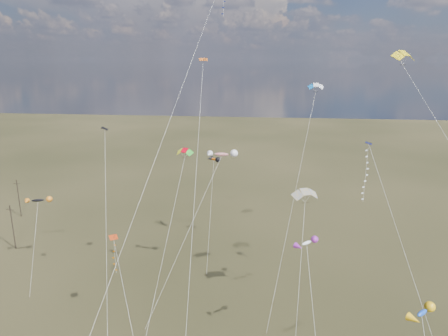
# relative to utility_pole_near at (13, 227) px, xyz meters

# --- Properties ---
(utility_pole_near) EXTENTS (1.40, 0.20, 8.00)m
(utility_pole_near) POSITION_rel_utility_pole_near_xyz_m (0.00, 0.00, 0.00)
(utility_pole_near) COLOR black
(utility_pole_near) RESTS_ON ground
(utility_pole_far) EXTENTS (1.40, 0.20, 8.00)m
(utility_pole_far) POSITION_rel_utility_pole_near_xyz_m (-8.00, 14.00, 0.00)
(utility_pole_far) COLOR black
(utility_pole_far) RESTS_ON ground
(diamond_navy_tall) EXTENTS (11.10, 35.62, 42.44)m
(diamond_navy_tall) POSITION_rel_utility_pole_near_xyz_m (36.01, -7.29, 32.10)
(diamond_navy_tall) COLOR #0B1149
(diamond_navy_tall) RESTS_ON ground
(diamond_black_mid) EXTENTS (4.14, 13.09, 24.08)m
(diamond_black_mid) POSITION_rel_utility_pole_near_xyz_m (25.09, -17.76, 12.26)
(diamond_black_mid) COLOR black
(diamond_black_mid) RESTS_ON ground
(diamond_red_low) EXTENTS (5.76, 8.13, 12.31)m
(diamond_red_low) POSITION_rel_utility_pole_near_xyz_m (26.19, -18.83, 5.51)
(diamond_red_low) COLOR #AB310E
(diamond_red_low) RESTS_ON ground
(diamond_navy_right) EXTENTS (8.23, 10.49, 23.14)m
(diamond_navy_right) POSITION_rel_utility_pole_near_xyz_m (54.52, -15.00, 14.82)
(diamond_navy_right) COLOR #090D53
(diamond_navy_right) RESTS_ON ground
(diamond_orange_center) EXTENTS (1.59, 21.57, 32.01)m
(diamond_orange_center) POSITION_rel_utility_pole_near_xyz_m (36.03, -19.04, 18.37)
(diamond_orange_center) COLOR #C35314
(diamond_orange_center) RESTS_ON ground
(parafoil_yellow) EXTENTS (16.43, 26.27, 33.15)m
(parafoil_yellow) POSITION_rel_utility_pole_near_xyz_m (56.82, -15.02, 28.20)
(parafoil_yellow) COLOR gold
(parafoil_yellow) RESTS_ON ground
(parafoil_blue_white) EXTENTS (6.97, 16.60, 28.99)m
(parafoil_blue_white) POSITION_rel_utility_pole_near_xyz_m (49.55, -1.70, 24.12)
(parafoil_blue_white) COLOR #106ABB
(parafoil_blue_white) RESTS_ON ground
(parafoil_striped) EXTENTS (3.48, 14.33, 17.46)m
(parafoil_striped) POSITION_rel_utility_pole_near_xyz_m (47.88, -13.08, 12.57)
(parafoil_striped) COLOR #E1A507
(parafoil_striped) RESTS_ON ground
(parafoil_tricolor) EXTENTS (3.72, 14.99, 21.11)m
(parafoil_tricolor) POSITION_rel_utility_pole_near_xyz_m (32.56, -9.60, 16.34)
(parafoil_tricolor) COLOR yellow
(parafoil_tricolor) RESTS_ON ground
(novelty_black_orange) EXTENTS (4.18, 9.36, 11.77)m
(novelty_black_orange) POSITION_rel_utility_pole_near_xyz_m (8.87, -5.56, 7.16)
(novelty_black_orange) COLOR black
(novelty_black_orange) RESTS_ON ground
(novelty_orange_black) EXTENTS (2.43, 12.00, 16.15)m
(novelty_orange_black) POSITION_rel_utility_pole_near_xyz_m (34.19, 5.74, 11.47)
(novelty_orange_black) COLOR #D65807
(novelty_orange_black) RESTS_ON ground
(novelty_white_purple) EXTENTS (2.86, 9.46, 14.09)m
(novelty_white_purple) POSITION_rel_utility_pole_near_xyz_m (47.57, -20.68, 9.53)
(novelty_white_purple) COLOR white
(novelty_white_purple) RESTS_ON ground
(novelty_redwhite_stripe) EXTENTS (10.06, 12.44, 20.15)m
(novelty_redwhite_stripe) POSITION_rel_utility_pole_near_xyz_m (37.04, -6.98, 15.39)
(novelty_redwhite_stripe) COLOR red
(novelty_redwhite_stripe) RESTS_ON ground
(novelty_blue_yellow) EXTENTS (2.32, 9.88, 14.62)m
(novelty_blue_yellow) POSITION_rel_utility_pole_near_xyz_m (54.77, -32.35, 10.02)
(novelty_blue_yellow) COLOR blue
(novelty_blue_yellow) RESTS_ON ground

